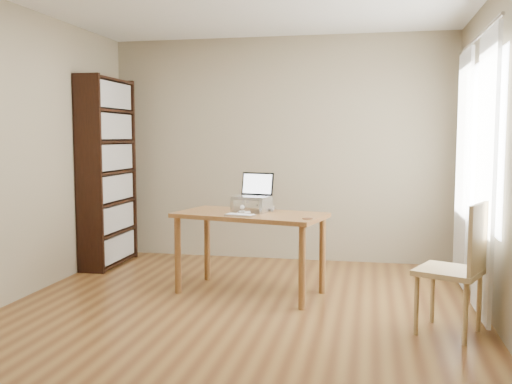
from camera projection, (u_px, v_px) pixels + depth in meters
name	position (u px, v px, depth m)	size (l,w,h in m)	color
room	(238.00, 155.00, 4.49)	(4.04, 4.54, 2.64)	#563216
bookshelf	(108.00, 172.00, 6.38)	(0.30, 0.90, 2.10)	black
curtains	(473.00, 169.00, 4.89)	(0.03, 1.90, 2.25)	white
desk	(250.00, 224.00, 5.23)	(1.45, 0.95, 0.75)	brown
laptop_stand	(252.00, 203.00, 5.29)	(0.32, 0.25, 0.13)	silver
laptop	(253.00, 191.00, 5.33)	(0.36, 0.33, 0.23)	silver
keyboard	(240.00, 215.00, 5.01)	(0.28, 0.17, 0.02)	silver
coaster	(308.00, 219.00, 4.83)	(0.09, 0.09, 0.01)	brown
cat	(255.00, 205.00, 5.31)	(0.23, 0.47, 0.14)	#443F36
chair	(460.00, 263.00, 4.15)	(0.58, 0.57, 0.98)	tan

